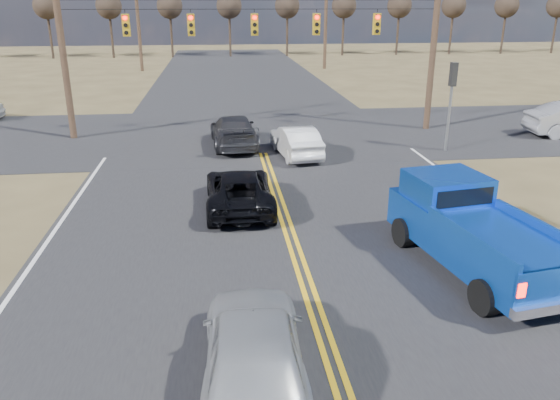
{
  "coord_description": "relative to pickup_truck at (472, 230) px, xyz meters",
  "views": [
    {
      "loc": [
        -1.95,
        -9.3,
        6.31
      ],
      "look_at": [
        -0.42,
        3.85,
        1.5
      ],
      "focal_mm": 35.0,
      "sensor_mm": 36.0,
      "label": 1
    }
  ],
  "objects": [
    {
      "name": "pickup_truck",
      "position": [
        0.0,
        0.0,
        0.0
      ],
      "size": [
        2.93,
        5.81,
        2.09
      ],
      "rotation": [
        0.0,
        0.0,
        0.16
      ],
      "color": "black",
      "rests_on": "ground"
    },
    {
      "name": "black_suv",
      "position": [
        -5.52,
        4.9,
        -0.39
      ],
      "size": [
        2.08,
        4.51,
        1.25
      ],
      "primitive_type": "imported",
      "rotation": [
        0.0,
        0.0,
        3.14
      ],
      "color": "black",
      "rests_on": "ground"
    },
    {
      "name": "utility_poles",
      "position": [
        -4.18,
        14.55,
        4.22
      ],
      "size": [
        19.6,
        58.32,
        10.0
      ],
      "color": "#473323",
      "rests_on": "ground"
    },
    {
      "name": "ground",
      "position": [
        -4.18,
        -2.45,
        -1.01
      ],
      "size": [
        160.0,
        160.0,
        0.0
      ],
      "primitive_type": "plane",
      "color": "brown",
      "rests_on": "ground"
    },
    {
      "name": "road_main",
      "position": [
        -4.18,
        7.55,
        -1.01
      ],
      "size": [
        14.0,
        120.0,
        0.02
      ],
      "primitive_type": "cube",
      "color": "#28282B",
      "rests_on": "ground"
    },
    {
      "name": "road_cross",
      "position": [
        -4.18,
        15.55,
        -1.01
      ],
      "size": [
        120.0,
        12.0,
        0.02
      ],
      "primitive_type": "cube",
      "color": "#28282B",
      "rests_on": "ground"
    },
    {
      "name": "dgrey_car_queue",
      "position": [
        -5.39,
        13.05,
        -0.3
      ],
      "size": [
        2.28,
        5.02,
        1.42
      ],
      "primitive_type": "imported",
      "rotation": [
        0.0,
        0.0,
        3.2
      ],
      "color": "#2D2D31",
      "rests_on": "ground"
    },
    {
      "name": "white_car_queue",
      "position": [
        -2.8,
        11.02,
        -0.35
      ],
      "size": [
        1.89,
        4.19,
        1.33
      ],
      "primitive_type": "imported",
      "rotation": [
        0.0,
        0.0,
        3.26
      ],
      "color": "white",
      "rests_on": "ground"
    },
    {
      "name": "signal_gantry",
      "position": [
        -3.68,
        15.34,
        4.05
      ],
      "size": [
        19.6,
        4.83,
        10.0
      ],
      "color": "#473323",
      "rests_on": "ground"
    },
    {
      "name": "treeline",
      "position": [
        -4.18,
        24.51,
        4.69
      ],
      "size": [
        87.0,
        117.8,
        7.4
      ],
      "color": "#33261C",
      "rests_on": "ground"
    },
    {
      "name": "silver_suv",
      "position": [
        -5.66,
        -3.87,
        -0.26
      ],
      "size": [
        1.93,
        4.45,
        1.5
      ],
      "primitive_type": "imported",
      "rotation": [
        0.0,
        0.0,
        3.1
      ],
      "color": "#AFB3B8",
      "rests_on": "ground"
    }
  ]
}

